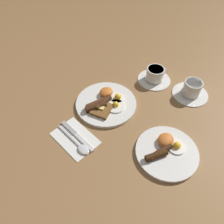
{
  "coord_description": "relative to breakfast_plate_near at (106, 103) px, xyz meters",
  "views": [
    {
      "loc": [
        0.5,
        0.46,
        0.74
      ],
      "look_at": [
        0.03,
        0.06,
        0.03
      ],
      "focal_mm": 35.0,
      "sensor_mm": 36.0,
      "label": 1
    }
  ],
  "objects": [
    {
      "name": "napkin",
      "position": [
        0.22,
        0.03,
        -0.01
      ],
      "size": [
        0.14,
        0.19,
        0.01
      ],
      "primitive_type": "cube",
      "rotation": [
        0.0,
        0.0,
        -0.08
      ],
      "color": "white",
      "rests_on": "ground_plane"
    },
    {
      "name": "teacup_near",
      "position": [
        -0.29,
        0.07,
        0.02
      ],
      "size": [
        0.17,
        0.17,
        0.07
      ],
      "color": "white",
      "rests_on": "ground_plane"
    },
    {
      "name": "ground_plane",
      "position": [
        -0.0,
        0.0,
        -0.01
      ],
      "size": [
        3.0,
        3.0,
        0.0
      ],
      "primitive_type": "plane",
      "color": "olive"
    },
    {
      "name": "breakfast_plate_far",
      "position": [
        0.03,
        0.34,
        -0.0
      ],
      "size": [
        0.24,
        0.24,
        0.04
      ],
      "color": "white",
      "rests_on": "ground_plane"
    },
    {
      "name": "knife",
      "position": [
        0.2,
        0.02,
        -0.01
      ],
      "size": [
        0.03,
        0.2,
        0.01
      ],
      "rotation": [
        0.0,
        0.0,
        1.48
      ],
      "color": "silver",
      "rests_on": "napkin"
    },
    {
      "name": "breakfast_plate_near",
      "position": [
        0.0,
        0.0,
        0.0
      ],
      "size": [
        0.28,
        0.28,
        0.04
      ],
      "color": "white",
      "rests_on": "ground_plane"
    },
    {
      "name": "spoon",
      "position": [
        0.23,
        0.08,
        -0.0
      ],
      "size": [
        0.04,
        0.19,
        0.01
      ],
      "rotation": [
        0.0,
        0.0,
        1.49
      ],
      "color": "silver",
      "rests_on": "napkin"
    },
    {
      "name": "teacup_far",
      "position": [
        -0.31,
        0.26,
        0.02
      ],
      "size": [
        0.17,
        0.17,
        0.08
      ],
      "color": "white",
      "rests_on": "ground_plane"
    }
  ]
}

